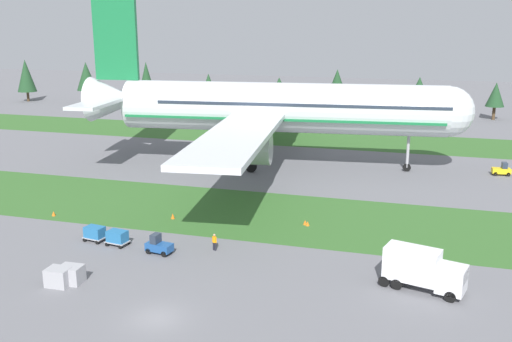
# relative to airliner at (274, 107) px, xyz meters

# --- Properties ---
(ground_plane) EXTENTS (400.00, 400.00, 0.00)m
(ground_plane) POSITION_rel_airliner_xyz_m (3.40, -49.52, -9.34)
(ground_plane) COLOR slate
(grass_strip_near) EXTENTS (320.00, 17.59, 0.01)m
(grass_strip_near) POSITION_rel_airliner_xyz_m (3.40, -23.45, -9.34)
(grass_strip_near) COLOR #336028
(grass_strip_near) RESTS_ON ground
(grass_strip_far) EXTENTS (320.00, 17.59, 0.01)m
(grass_strip_far) POSITION_rel_airliner_xyz_m (3.40, 23.73, -9.34)
(grass_strip_far) COLOR #336028
(grass_strip_far) RESTS_ON ground
(airliner) EXTENTS (59.74, 74.19, 26.02)m
(airliner) POSITION_rel_airliner_xyz_m (0.00, 0.00, 0.00)
(airliner) COLOR silver
(airliner) RESTS_ON ground
(baggage_tug) EXTENTS (2.77, 1.69, 1.97)m
(baggage_tug) POSITION_rel_airliner_xyz_m (-1.98, -37.70, -8.53)
(baggage_tug) COLOR #1E4C8E
(baggage_tug) RESTS_ON ground
(cargo_dolly_lead) EXTENTS (2.41, 1.82, 1.55)m
(cargo_dolly_lead) POSITION_rel_airliner_xyz_m (-6.94, -36.92, -8.42)
(cargo_dolly_lead) COLOR #A3A3A8
(cargo_dolly_lead) RESTS_ON ground
(cargo_dolly_second) EXTENTS (2.41, 1.82, 1.55)m
(cargo_dolly_second) POSITION_rel_airliner_xyz_m (-9.81, -36.47, -8.42)
(cargo_dolly_second) COLOR #A3A3A8
(cargo_dolly_second) RESTS_ON ground
(catering_truck) EXTENTS (7.31, 4.04, 3.58)m
(catering_truck) POSITION_rel_airliner_xyz_m (22.96, -38.85, -7.39)
(catering_truck) COLOR silver
(catering_truck) RESTS_ON ground
(pushback_tractor) EXTENTS (2.73, 1.58, 1.97)m
(pushback_tractor) POSITION_rel_airliner_xyz_m (34.03, 3.73, -8.53)
(pushback_tractor) COLOR yellow
(pushback_tractor) RESTS_ON ground
(ground_crew_marshaller) EXTENTS (0.53, 0.36, 1.74)m
(ground_crew_marshaller) POSITION_rel_airliner_xyz_m (3.03, -35.45, -8.39)
(ground_crew_marshaller) COLOR black
(ground_crew_marshaller) RESTS_ON ground
(uld_container_0) EXTENTS (2.03, 1.64, 1.59)m
(uld_container_0) POSITION_rel_airliner_xyz_m (-7.18, -46.64, -8.54)
(uld_container_0) COLOR #A3A3A8
(uld_container_0) RESTS_ON ground
(uld_container_1) EXTENTS (2.05, 1.67, 1.57)m
(uld_container_1) POSITION_rel_airliner_xyz_m (-6.45, -45.88, -8.56)
(uld_container_1) COLOR #A3A3A8
(uld_container_1) RESTS_ON ground
(taxiway_marker_0) EXTENTS (0.44, 0.44, 0.57)m
(taxiway_marker_0) POSITION_rel_airliner_xyz_m (-18.79, -30.72, -9.05)
(taxiway_marker_0) COLOR orange
(taxiway_marker_0) RESTS_ON ground
(taxiway_marker_1) EXTENTS (0.44, 0.44, 0.53)m
(taxiway_marker_1) POSITION_rel_airliner_xyz_m (10.24, -25.54, -9.08)
(taxiway_marker_1) COLOR orange
(taxiway_marker_1) RESTS_ON ground
(taxiway_marker_2) EXTENTS (0.44, 0.44, 0.50)m
(taxiway_marker_2) POSITION_rel_airliner_xyz_m (10.58, -25.80, -9.09)
(taxiway_marker_2) COLOR orange
(taxiway_marker_2) RESTS_ON ground
(taxiway_marker_3) EXTENTS (0.44, 0.44, 0.63)m
(taxiway_marker_3) POSITION_rel_airliner_xyz_m (-4.91, -27.77, -9.02)
(taxiway_marker_3) COLOR orange
(taxiway_marker_3) RESTS_ON ground
(distant_tree_line) EXTENTS (182.52, 9.42, 11.78)m
(distant_tree_line) POSITION_rel_airliner_xyz_m (-8.25, 54.50, -2.62)
(distant_tree_line) COLOR #4C3823
(distant_tree_line) RESTS_ON ground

